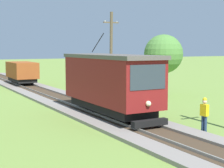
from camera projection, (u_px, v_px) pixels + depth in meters
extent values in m
cube|color=maroon|center=(110.00, 80.00, 21.09)|extent=(2.50, 8.00, 2.60)
cube|color=#56514C|center=(110.00, 56.00, 20.95)|extent=(2.60, 8.32, 0.22)
cube|color=black|center=(110.00, 106.00, 21.26)|extent=(2.10, 7.04, 0.44)
cube|color=#2D3842|center=(148.00, 77.00, 17.54)|extent=(2.10, 0.03, 1.25)
cube|color=#2D3842|center=(128.00, 73.00, 21.66)|extent=(0.02, 6.72, 1.04)
sphere|color=#F4EAB2|center=(148.00, 104.00, 17.64)|extent=(0.28, 0.28, 0.28)
cylinder|color=black|center=(98.00, 43.00, 22.26)|extent=(0.05, 1.67, 1.19)
cube|color=black|center=(150.00, 123.00, 17.61)|extent=(2.00, 0.36, 0.32)
cylinder|color=black|center=(129.00, 112.00, 19.30)|extent=(1.54, 0.80, 0.80)
cylinder|color=black|center=(94.00, 101.00, 23.21)|extent=(1.54, 0.80, 0.80)
cube|color=#93471E|center=(22.00, 70.00, 38.98)|extent=(2.40, 5.20, 1.70)
cube|color=black|center=(22.00, 80.00, 39.09)|extent=(2.02, 4.78, 0.38)
cylinder|color=black|center=(26.00, 81.00, 37.73)|extent=(1.54, 0.76, 0.76)
cylinder|color=black|center=(19.00, 79.00, 40.45)|extent=(1.54, 0.76, 0.76)
cylinder|color=brown|center=(111.00, 56.00, 29.32)|extent=(0.24, 0.41, 7.13)
cube|color=brown|center=(111.00, 22.00, 29.04)|extent=(1.40, 0.10, 0.10)
cylinder|color=silver|center=(105.00, 21.00, 28.77)|extent=(0.08, 0.08, 0.10)
cylinder|color=silver|center=(117.00, 21.00, 29.30)|extent=(0.08, 0.08, 0.10)
cylinder|color=navy|center=(205.00, 125.00, 17.53)|extent=(0.15, 0.15, 0.86)
cylinder|color=navy|center=(203.00, 124.00, 17.65)|extent=(0.15, 0.15, 0.86)
cube|color=yellow|center=(204.00, 110.00, 17.52)|extent=(0.30, 0.41, 0.58)
sphere|color=beige|center=(205.00, 102.00, 17.47)|extent=(0.22, 0.22, 0.22)
sphere|color=yellow|center=(205.00, 100.00, 17.46)|extent=(0.21, 0.21, 0.21)
cylinder|color=#4C3823|center=(163.00, 82.00, 31.13)|extent=(0.32, 0.32, 2.40)
sphere|color=#4C7F38|center=(163.00, 54.00, 30.88)|extent=(3.40, 3.40, 3.40)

